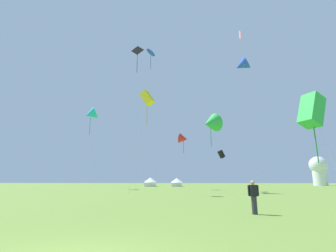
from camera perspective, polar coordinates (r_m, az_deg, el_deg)
kite_green_delta at (r=39.17m, az=9.96°, el=0.60°), size 4.31×4.27×12.41m
kite_pink_diamond at (r=49.69m, az=16.70°, el=18.92°), size 0.87×2.21×29.35m
kite_blue_delta at (r=53.52m, az=16.95°, el=13.55°), size 4.06×3.76×26.74m
kite_cyan_delta at (r=60.14m, az=-17.75°, el=2.67°), size 4.48×3.68×18.96m
kite_yellow_box at (r=34.22m, az=-4.91°, el=6.54°), size 3.09×2.21×14.19m
kite_black_diamond at (r=50.26m, az=-7.21°, el=16.72°), size 2.56×1.31×28.17m
kite_red_delta at (r=51.58m, az=3.66°, el=-3.02°), size 2.68×2.62×11.66m
kite_green_box at (r=24.70m, az=30.73°, el=3.14°), size 2.76×3.26×9.33m
kite_blue_parafoil at (r=55.96m, az=-4.08°, el=16.83°), size 2.96×3.66×30.02m
kite_black_box at (r=60.75m, az=12.44°, el=-6.50°), size 2.81×1.61×9.12m
person_spectator at (r=14.06m, az=19.56°, el=-15.58°), size 0.57×0.29×1.73m
festival_tent_left at (r=78.07m, az=-4.16°, el=-12.92°), size 4.22×4.22×2.74m
festival_tent_center at (r=77.40m, az=2.11°, el=-13.01°), size 3.97×3.97×2.58m
observatory_dome at (r=108.34m, az=31.99°, el=-8.63°), size 6.40×6.40×10.80m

